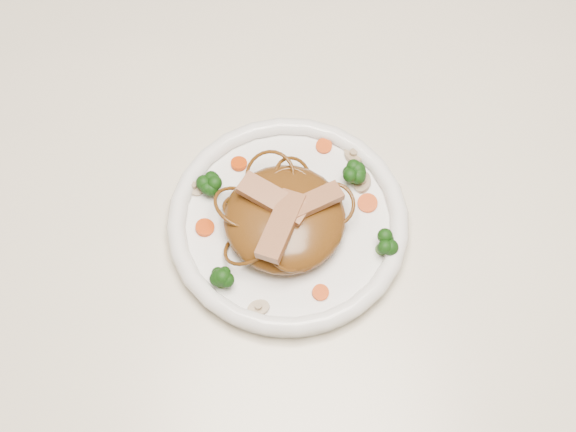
{
  "coord_description": "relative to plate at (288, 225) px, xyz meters",
  "views": [
    {
      "loc": [
        -0.07,
        -0.35,
        1.56
      ],
      "look_at": [
        -0.04,
        0.05,
        0.78
      ],
      "focal_mm": 52.27,
      "sensor_mm": 36.0,
      "label": 1
    }
  ],
  "objects": [
    {
      "name": "chicken_a",
      "position": [
        0.02,
        -0.0,
        0.05
      ],
      "size": [
        0.07,
        0.04,
        0.01
      ],
      "primitive_type": "cube",
      "rotation": [
        0.0,
        0.0,
        0.42
      ],
      "color": "#AC7851",
      "rests_on": "noodle_mound"
    },
    {
      "name": "carrot_0",
      "position": [
        0.05,
        0.09,
        0.01
      ],
      "size": [
        0.02,
        0.02,
        0.0
      ],
      "primitive_type": "cylinder",
      "rotation": [
        0.0,
        0.0,
        0.13
      ],
      "color": "#E94708",
      "rests_on": "plate"
    },
    {
      "name": "broccoli_3",
      "position": [
        0.1,
        -0.04,
        0.02
      ],
      "size": [
        0.04,
        0.04,
        0.03
      ],
      "primitive_type": null,
      "rotation": [
        0.0,
        0.0,
        0.42
      ],
      "color": "#16460E",
      "rests_on": "plate"
    },
    {
      "name": "noodle_mound",
      "position": [
        -0.0,
        -0.01,
        0.03
      ],
      "size": [
        0.16,
        0.16,
        0.04
      ],
      "primitive_type": "ellipsoid",
      "rotation": [
        0.0,
        0.0,
        0.34
      ],
      "color": "#603312",
      "rests_on": "plate"
    },
    {
      "name": "mushroom_3",
      "position": [
        0.08,
        0.08,
        0.01
      ],
      "size": [
        0.03,
        0.03,
        0.01
      ],
      "primitive_type": "cylinder",
      "rotation": [
        0.0,
        0.0,
        1.95
      ],
      "color": "tan",
      "rests_on": "plate"
    },
    {
      "name": "mushroom_2",
      "position": [
        -0.1,
        0.05,
        0.01
      ],
      "size": [
        0.03,
        0.03,
        0.01
      ],
      "primitive_type": "cylinder",
      "rotation": [
        0.0,
        0.0,
        -0.92
      ],
      "color": "tan",
      "rests_on": "plate"
    },
    {
      "name": "carrot_2",
      "position": [
        0.09,
        0.01,
        0.01
      ],
      "size": [
        0.02,
        0.02,
        0.0
      ],
      "primitive_type": "cylinder",
      "rotation": [
        0.0,
        0.0,
        -0.16
      ],
      "color": "#E94708",
      "rests_on": "plate"
    },
    {
      "name": "chicken_b",
      "position": [
        -0.01,
        0.0,
        0.05
      ],
      "size": [
        0.08,
        0.06,
        0.01
      ],
      "primitive_type": "cube",
      "rotation": [
        0.0,
        0.0,
        2.53
      ],
      "color": "#AC7851",
      "rests_on": "noodle_mound"
    },
    {
      "name": "mushroom_0",
      "position": [
        -0.04,
        -0.1,
        0.01
      ],
      "size": [
        0.03,
        0.03,
        0.01
      ],
      "primitive_type": "cylinder",
      "rotation": [
        0.0,
        0.0,
        0.21
      ],
      "color": "tan",
      "rests_on": "plate"
    },
    {
      "name": "chicken_c",
      "position": [
        -0.01,
        -0.03,
        0.05
      ],
      "size": [
        0.06,
        0.08,
        0.01
      ],
      "primitive_type": "cube",
      "rotation": [
        0.0,
        0.0,
        4.26
      ],
      "color": "#AC7851",
      "rests_on": "noodle_mound"
    },
    {
      "name": "broccoli_0",
      "position": [
        0.08,
        0.05,
        0.02
      ],
      "size": [
        0.04,
        0.04,
        0.03
      ],
      "primitive_type": null,
      "rotation": [
        0.0,
        0.0,
        0.37
      ],
      "color": "#16460E",
      "rests_on": "plate"
    },
    {
      "name": "carrot_4",
      "position": [
        0.03,
        -0.08,
        0.01
      ],
      "size": [
        0.02,
        0.02,
        0.0
      ],
      "primitive_type": "cylinder",
      "rotation": [
        0.0,
        0.0,
        -0.15
      ],
      "color": "#E94708",
      "rests_on": "plate"
    },
    {
      "name": "table",
      "position": [
        0.04,
        -0.05,
        -0.11
      ],
      "size": [
        1.2,
        0.8,
        0.75
      ],
      "color": "beige",
      "rests_on": "ground"
    },
    {
      "name": "broccoli_2",
      "position": [
        -0.07,
        -0.06,
        0.02
      ],
      "size": [
        0.03,
        0.03,
        0.03
      ],
      "primitive_type": null,
      "rotation": [
        0.0,
        0.0,
        -0.41
      ],
      "color": "#16460E",
      "rests_on": "plate"
    },
    {
      "name": "carrot_3",
      "position": [
        -0.05,
        0.07,
        0.01
      ],
      "size": [
        0.02,
        0.02,
        0.0
      ],
      "primitive_type": "cylinder",
      "rotation": [
        0.0,
        0.0,
        0.11
      ],
      "color": "#E94708",
      "rests_on": "plate"
    },
    {
      "name": "plate",
      "position": [
        0.0,
        0.0,
        0.0
      ],
      "size": [
        0.29,
        0.29,
        0.02
      ],
      "primitive_type": "cylinder",
      "rotation": [
        0.0,
        0.0,
        -0.18
      ],
      "color": "white",
      "rests_on": "table"
    },
    {
      "name": "ground",
      "position": [
        0.04,
        -0.05,
        -0.76
      ],
      "size": [
        4.0,
        4.0,
        0.0
      ],
      "primitive_type": "plane",
      "color": "#54381C",
      "rests_on": "ground"
    },
    {
      "name": "carrot_1",
      "position": [
        -0.09,
        -0.0,
        0.01
      ],
      "size": [
        0.03,
        0.03,
        0.0
      ],
      "primitive_type": "cylinder",
      "rotation": [
        0.0,
        0.0,
        -0.39
      ],
      "color": "#E94708",
      "rests_on": "plate"
    },
    {
      "name": "mushroom_1",
      "position": [
        0.08,
        0.04,
        0.01
      ],
      "size": [
        0.03,
        0.03,
        0.01
      ],
      "primitive_type": "cylinder",
      "rotation": [
        0.0,
        0.0,
        1.2
      ],
      "color": "tan",
      "rests_on": "plate"
    },
    {
      "name": "broccoli_1",
      "position": [
        -0.08,
        0.04,
        0.02
      ],
      "size": [
        0.03,
        0.03,
        0.03
      ],
      "primitive_type": null,
      "rotation": [
        0.0,
        0.0,
        -0.34
      ],
      "color": "#16460E",
      "rests_on": "plate"
    }
  ]
}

